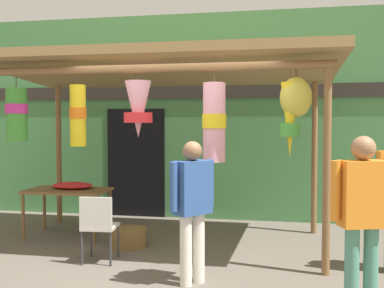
% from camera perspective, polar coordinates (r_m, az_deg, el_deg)
% --- Properties ---
extents(ground_plane, '(30.00, 30.00, 0.00)m').
position_cam_1_polar(ground_plane, '(6.01, -1.94, -14.19)').
color(ground_plane, '#60564C').
extents(shop_facade, '(12.01, 0.29, 3.71)m').
position_cam_1_polar(shop_facade, '(8.44, 2.15, 3.37)').
color(shop_facade, '#47844C').
rests_on(shop_facade, ground_plane).
extents(market_stall_canopy, '(4.83, 2.54, 2.67)m').
position_cam_1_polar(market_stall_canopy, '(6.48, -3.42, 7.95)').
color(market_stall_canopy, brown).
rests_on(market_stall_canopy, ground_plane).
extents(display_table, '(1.23, 0.73, 0.72)m').
position_cam_1_polar(display_table, '(7.38, -15.11, -6.00)').
color(display_table, brown).
rests_on(display_table, ground_plane).
extents(flower_heap_on_table, '(0.64, 0.45, 0.10)m').
position_cam_1_polar(flower_heap_on_table, '(7.40, -14.48, -4.97)').
color(flower_heap_on_table, red).
rests_on(flower_heap_on_table, display_table).
extents(folding_chair, '(0.43, 0.43, 0.84)m').
position_cam_1_polar(folding_chair, '(5.90, -11.48, -9.53)').
color(folding_chair, beige).
rests_on(folding_chair, ground_plane).
extents(wicker_basket_by_table, '(0.51, 0.51, 0.26)m').
position_cam_1_polar(wicker_basket_by_table, '(6.68, -7.87, -11.36)').
color(wicker_basket_by_table, brown).
rests_on(wicker_basket_by_table, ground_plane).
extents(customer_foreground, '(0.57, 0.33, 1.62)m').
position_cam_1_polar(customer_foreground, '(4.47, 20.27, -7.62)').
color(customer_foreground, '#4C8E7A').
rests_on(customer_foreground, ground_plane).
extents(shopper_by_bananas, '(0.42, 0.48, 1.54)m').
position_cam_1_polar(shopper_by_bananas, '(4.99, 0.04, -7.02)').
color(shopper_by_bananas, silver).
rests_on(shopper_by_bananas, ground_plane).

